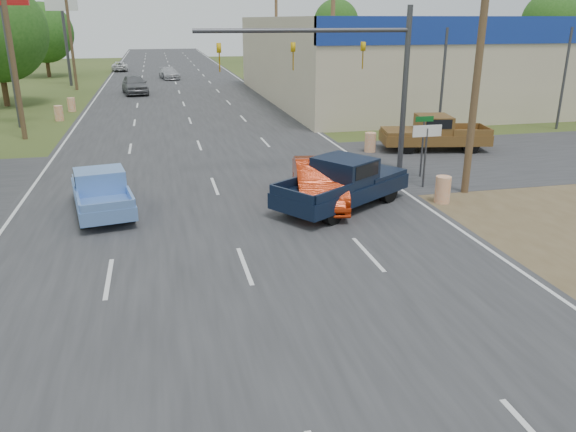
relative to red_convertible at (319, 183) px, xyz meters
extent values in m
cube|color=#2D2D30|center=(-3.50, 27.10, -0.78)|extent=(15.00, 180.00, 0.02)
cube|color=#2D2D30|center=(-3.50, 5.10, -0.78)|extent=(120.00, 10.00, 0.02)
cube|color=brown|center=(7.50, -2.90, -0.79)|extent=(8.00, 18.00, 0.01)
cube|color=#B7A88C|center=(28.50, 27.10, 2.51)|extent=(50.00, 28.00, 6.60)
cylinder|color=#4C3823|center=(6.00, 0.10, 4.21)|extent=(0.28, 0.28, 10.00)
cylinder|color=#4C3823|center=(6.00, 18.10, 4.21)|extent=(0.28, 0.28, 10.00)
cylinder|color=#4C3823|center=(6.00, 36.10, 4.21)|extent=(0.28, 0.28, 10.00)
cylinder|color=#4C3823|center=(-13.00, 15.10, 4.21)|extent=(0.28, 0.28, 10.00)
cylinder|color=#4C3823|center=(-13.00, 39.10, 4.21)|extent=(0.28, 0.28, 10.00)
cylinder|color=#422D19|center=(-17.00, 29.10, 0.83)|extent=(0.44, 0.44, 3.24)
cylinder|color=#422D19|center=(-17.70, 53.10, 0.65)|extent=(0.44, 0.44, 2.88)
sphere|color=#1F4D16|center=(-17.70, 53.10, 4.17)|extent=(6.72, 6.72, 6.72)
cylinder|color=#422D19|center=(51.50, 57.10, 1.01)|extent=(0.44, 0.44, 3.60)
sphere|color=#1F4D16|center=(51.50, 57.10, 5.41)|extent=(8.40, 8.40, 8.40)
cylinder|color=#422D19|center=(26.50, 82.10, 0.92)|extent=(0.44, 0.44, 3.42)
sphere|color=#1F4D16|center=(26.50, 82.10, 5.10)|extent=(7.98, 7.98, 7.98)
cylinder|color=orange|center=(4.50, -0.90, -0.29)|extent=(0.56, 0.56, 1.00)
cylinder|color=orange|center=(4.90, 7.60, -0.29)|extent=(0.56, 0.56, 1.00)
cylinder|color=orange|center=(-12.00, 21.10, -0.29)|extent=(0.56, 0.56, 1.00)
cylinder|color=orange|center=(-11.70, 25.10, -0.29)|extent=(0.56, 0.56, 1.00)
cylinder|color=#3F3F44|center=(-14.00, 19.10, 3.71)|extent=(0.30, 0.30, 9.00)
cylinder|color=#3F3F44|center=(-14.00, 43.10, 3.71)|extent=(0.30, 0.30, 9.00)
cube|color=white|center=(-14.00, 43.10, 7.41)|extent=(3.00, 0.35, 2.00)
cylinder|color=#3F3F44|center=(4.70, 1.10, 0.41)|extent=(0.08, 0.08, 2.40)
cube|color=white|center=(4.70, 1.10, 1.51)|extent=(1.20, 0.05, 0.45)
cylinder|color=#3F3F44|center=(5.30, 2.60, 0.41)|extent=(0.08, 0.08, 2.40)
cube|color=#0C591E|center=(5.30, 2.60, 1.71)|extent=(0.80, 0.04, 0.22)
cylinder|color=#3F3F44|center=(5.00, 4.10, 2.71)|extent=(0.24, 0.24, 7.00)
cylinder|color=#3F3F44|center=(0.50, 4.10, 5.21)|extent=(9.00, 0.18, 0.18)
imported|color=gold|center=(3.00, 4.10, 4.76)|extent=(0.18, 0.40, 1.10)
imported|color=gold|center=(0.00, 4.10, 4.76)|extent=(0.18, 0.40, 1.10)
imported|color=gold|center=(-3.00, 4.10, 4.76)|extent=(0.18, 0.40, 1.10)
imported|color=#A82507|center=(0.00, 0.00, 0.00)|extent=(2.48, 5.03, 1.59)
cylinder|color=black|center=(-8.62, 1.98, -0.44)|extent=(0.38, 0.74, 0.71)
cylinder|color=black|center=(-7.15, 2.23, -0.44)|extent=(0.38, 0.74, 0.71)
cylinder|color=black|center=(-8.15, -0.75, -0.44)|extent=(0.38, 0.74, 0.71)
cylinder|color=black|center=(-6.68, -0.49, -0.44)|extent=(0.38, 0.74, 0.71)
cube|color=#638ED4|center=(-7.65, 0.74, -0.24)|extent=(2.53, 4.85, 0.46)
cube|color=#638ED4|center=(-7.89, 2.11, 0.05)|extent=(1.96, 2.01, 0.16)
cube|color=#638ED4|center=(-7.67, 0.83, 0.36)|extent=(1.84, 1.64, 0.75)
cube|color=black|center=(-7.67, 0.83, 0.49)|extent=(1.83, 1.37, 0.40)
cube|color=#638ED4|center=(-7.27, -1.48, 0.11)|extent=(1.62, 0.35, 0.27)
cylinder|color=black|center=(1.58, 1.05, -0.37)|extent=(0.87, 0.73, 0.84)
cylinder|color=black|center=(2.56, -0.41, -0.37)|extent=(0.87, 0.73, 0.84)
cylinder|color=black|center=(-1.14, -0.76, -0.37)|extent=(0.87, 0.73, 0.84)
cylinder|color=black|center=(-0.16, -2.23, -0.37)|extent=(0.87, 0.73, 0.84)
cube|color=black|center=(0.71, -0.59, -0.14)|extent=(5.69, 4.77, 0.54)
cube|color=black|center=(2.07, 0.32, 0.20)|extent=(2.83, 2.80, 0.19)
cube|color=black|center=(0.80, -0.53, 0.57)|extent=(2.43, 2.51, 0.89)
cube|color=black|center=(0.80, -0.53, 0.73)|extent=(2.18, 2.36, 0.47)
cube|color=black|center=(-1.51, -2.07, 0.27)|extent=(1.14, 1.65, 0.31)
cylinder|color=black|center=(6.55, 6.77, -0.38)|extent=(0.88, 0.46, 0.83)
cylinder|color=black|center=(6.88, 8.48, -0.38)|extent=(0.88, 0.46, 0.83)
cylinder|color=black|center=(9.74, 6.16, -0.38)|extent=(0.88, 0.46, 0.83)
cylinder|color=black|center=(10.06, 7.87, -0.38)|extent=(0.88, 0.46, 0.83)
cube|color=brown|center=(8.31, 7.32, -0.15)|extent=(5.70, 3.06, 0.54)
cube|color=brown|center=(6.71, 7.63, 0.19)|extent=(2.39, 2.33, 0.19)
cube|color=brown|center=(8.20, 7.34, 0.56)|extent=(1.95, 2.19, 0.88)
cube|color=black|center=(8.20, 7.34, 0.71)|extent=(1.64, 2.16, 0.47)
cube|color=brown|center=(10.91, 6.82, 0.27)|extent=(0.44, 1.90, 0.31)
imported|color=slate|center=(-7.43, 34.51, 0.07)|extent=(2.71, 5.28, 1.72)
imported|color=#BBBAC0|center=(-4.00, 47.43, -0.15)|extent=(2.48, 4.66, 1.28)
imported|color=silver|center=(-10.00, 59.41, -0.19)|extent=(2.15, 4.40, 1.20)
camera|label=1|loc=(-5.50, -18.93, 5.64)|focal=35.00mm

